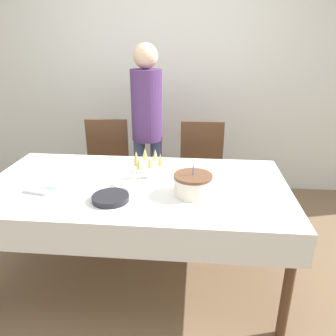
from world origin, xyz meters
name	(u,v)px	position (x,y,z in m)	size (l,w,h in m)	color
ground_plane	(140,275)	(0.00, 0.00, 0.00)	(12.00, 12.00, 0.00)	brown
wall_back	(163,70)	(0.00, 1.72, 1.35)	(8.00, 0.05, 2.70)	silver
dining_table	(136,197)	(0.00, 0.00, 0.67)	(2.04, 1.07, 0.77)	white
dining_chair_far_left	(106,167)	(-0.45, 0.85, 0.54)	(0.43, 0.43, 0.97)	#51331E
dining_chair_far_right	(201,170)	(0.45, 0.85, 0.54)	(0.43, 0.43, 0.97)	#51331E
birthday_cake	(193,184)	(0.38, -0.12, 0.83)	(0.24, 0.24, 0.21)	silver
champagne_tray	(146,164)	(0.05, 0.13, 0.86)	(0.29, 0.29, 0.18)	silver
plate_stack_main	(111,198)	(-0.11, -0.26, 0.78)	(0.22, 0.22, 0.03)	black
plate_stack_dessert	(126,184)	(-0.06, -0.05, 0.78)	(0.18, 0.18, 0.03)	silver
cake_knife	(204,212)	(0.46, -0.36, 0.77)	(0.29, 0.12, 0.00)	silver
fork_pile	(37,191)	(-0.60, -0.20, 0.78)	(0.18, 0.09, 0.02)	silver
napkin_pile	(49,183)	(-0.58, -0.06, 0.77)	(0.15, 0.15, 0.01)	#8CC6E0
person_standing	(147,119)	(-0.06, 0.93, 0.99)	(0.28, 0.28, 1.65)	#3F4C72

